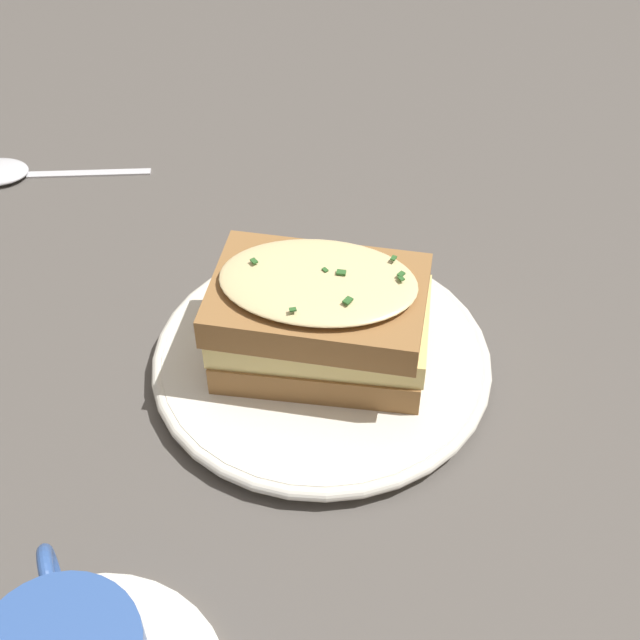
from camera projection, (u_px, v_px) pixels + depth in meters
The scene contains 4 objects.
ground_plane at pixel (299, 387), 0.60m from camera, with size 2.40×2.40×0.00m, color #514C47.
dinner_plate at pixel (320, 359), 0.61m from camera, with size 0.23×0.23×0.02m.
sandwich at pixel (321, 317), 0.57m from camera, with size 0.15×0.17×0.07m.
spoon at pixel (7, 172), 0.77m from camera, with size 0.13×0.13×0.01m.
Camera 1 is at (-0.28, -0.29, 0.45)m, focal length 50.00 mm.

